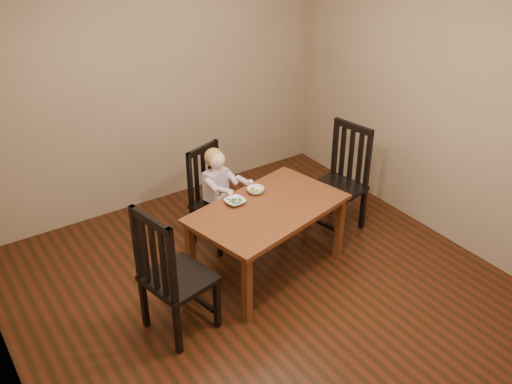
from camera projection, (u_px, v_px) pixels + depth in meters
room at (263, 152)px, 4.28m from camera, size 4.01×4.01×2.71m
dining_table at (268, 215)px, 4.94m from camera, size 1.48×1.08×0.67m
chair_child at (214, 198)px, 5.43m from camera, size 0.52×0.51×0.98m
chair_left at (172, 276)px, 4.29m from camera, size 0.55×0.57×1.12m
chair_right at (341, 181)px, 5.63m from camera, size 0.52×0.54×1.08m
toddler at (217, 187)px, 5.34m from camera, size 0.41×0.46×0.52m
bowl_peas at (235, 202)px, 4.93m from camera, size 0.18×0.18×0.04m
bowl_veg at (256, 190)px, 5.10m from camera, size 0.20×0.20×0.05m
fork at (233, 202)px, 4.88m from camera, size 0.09×0.08×0.04m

